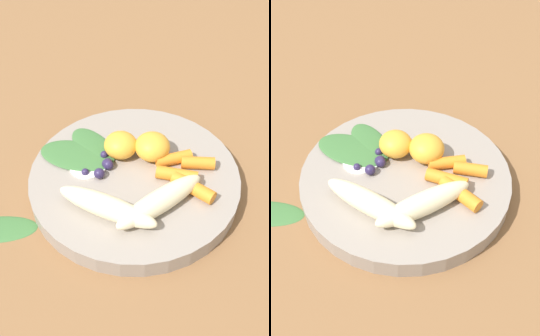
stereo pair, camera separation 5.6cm
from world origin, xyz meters
TOP-DOWN VIEW (x-y plane):
  - ground_plane at (0.00, 0.00)m, footprint 2.40×2.40m
  - bowl at (0.00, 0.00)m, footprint 0.29×0.29m
  - banana_peeled_left at (-0.07, -0.00)m, footprint 0.05×0.14m
  - banana_peeled_right at (-0.05, 0.06)m, footprint 0.12×0.10m
  - orange_segment_near at (0.04, -0.00)m, footprint 0.05×0.05m
  - orange_segment_far at (0.02, -0.04)m, footprint 0.05×0.05m
  - carrot_front at (-0.07, -0.05)m, footprint 0.06×0.04m
  - carrot_mid_left at (-0.04, -0.04)m, footprint 0.05×0.05m
  - carrot_mid_right at (-0.03, -0.08)m, footprint 0.04×0.05m
  - carrot_rear at (-0.01, -0.06)m, footprint 0.02×0.05m
  - blueberry_pile at (0.02, 0.04)m, footprint 0.04×0.05m
  - coconut_shred_patch at (0.04, 0.05)m, footprint 0.05×0.05m
  - kale_leaf_left at (0.07, 0.03)m, footprint 0.10×0.06m
  - kale_leaf_right at (0.07, 0.06)m, footprint 0.12×0.12m

SIDE VIEW (x-z plane):
  - ground_plane at x=0.00m, z-range 0.00..0.00m
  - bowl at x=0.00m, z-range 0.00..0.03m
  - coconut_shred_patch at x=0.04m, z-range 0.03..0.03m
  - kale_leaf_left at x=0.07m, z-range 0.03..0.03m
  - kale_leaf_right at x=0.07m, z-range 0.03..0.03m
  - blueberry_pile at x=0.02m, z-range 0.03..0.04m
  - carrot_rear at x=-0.01m, z-range 0.03..0.04m
  - carrot_mid_right at x=-0.03m, z-range 0.03..0.04m
  - carrot_mid_left at x=-0.04m, z-range 0.03..0.04m
  - carrot_front at x=-0.07m, z-range 0.03..0.04m
  - banana_peeled_left at x=-0.07m, z-range 0.03..0.06m
  - banana_peeled_right at x=-0.05m, z-range 0.03..0.06m
  - orange_segment_near at x=0.04m, z-range 0.03..0.06m
  - orange_segment_far at x=0.02m, z-range 0.03..0.06m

